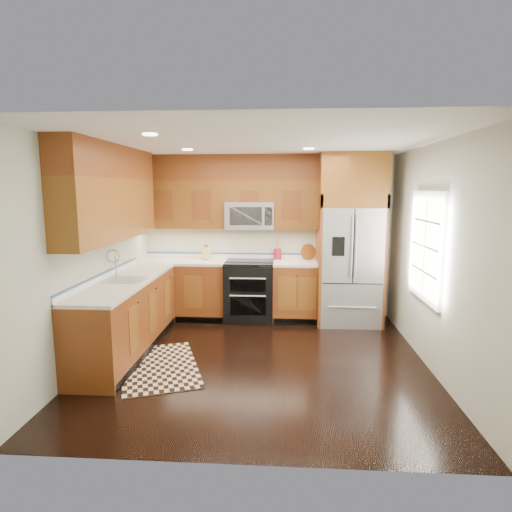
# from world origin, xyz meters

# --- Properties ---
(ground) EXTENTS (4.00, 4.00, 0.00)m
(ground) POSITION_xyz_m (0.00, 0.00, 0.00)
(ground) COLOR black
(ground) RESTS_ON ground
(wall_back) EXTENTS (4.00, 0.02, 2.60)m
(wall_back) POSITION_xyz_m (0.00, 2.00, 1.30)
(wall_back) COLOR beige
(wall_back) RESTS_ON ground
(wall_left) EXTENTS (0.02, 4.00, 2.60)m
(wall_left) POSITION_xyz_m (-2.00, 0.00, 1.30)
(wall_left) COLOR beige
(wall_left) RESTS_ON ground
(wall_right) EXTENTS (0.02, 4.00, 2.60)m
(wall_right) POSITION_xyz_m (2.00, 0.00, 1.30)
(wall_right) COLOR beige
(wall_right) RESTS_ON ground
(window) EXTENTS (0.04, 1.10, 1.30)m
(window) POSITION_xyz_m (1.98, 0.20, 1.40)
(window) COLOR white
(window) RESTS_ON ground
(base_cabinets) EXTENTS (2.85, 3.00, 0.90)m
(base_cabinets) POSITION_xyz_m (-1.23, 0.90, 0.45)
(base_cabinets) COLOR maroon
(base_cabinets) RESTS_ON ground
(countertop) EXTENTS (2.86, 3.01, 0.04)m
(countertop) POSITION_xyz_m (-1.09, 1.01, 0.92)
(countertop) COLOR beige
(countertop) RESTS_ON base_cabinets
(upper_cabinets) EXTENTS (2.85, 3.00, 1.15)m
(upper_cabinets) POSITION_xyz_m (-1.15, 1.09, 2.02)
(upper_cabinets) COLOR brown
(upper_cabinets) RESTS_ON ground
(range) EXTENTS (0.76, 0.67, 0.95)m
(range) POSITION_xyz_m (-0.25, 1.67, 0.47)
(range) COLOR black
(range) RESTS_ON ground
(microwave) EXTENTS (0.76, 0.40, 0.42)m
(microwave) POSITION_xyz_m (-0.25, 1.80, 1.66)
(microwave) COLOR #B2B2B7
(microwave) RESTS_ON ground
(refrigerator) EXTENTS (0.98, 0.75, 2.60)m
(refrigerator) POSITION_xyz_m (1.30, 1.63, 1.30)
(refrigerator) COLOR #B2B2B7
(refrigerator) RESTS_ON ground
(sink_faucet) EXTENTS (0.54, 0.44, 0.37)m
(sink_faucet) POSITION_xyz_m (-1.73, 0.23, 0.99)
(sink_faucet) COLOR #B2B2B7
(sink_faucet) RESTS_ON countertop
(rug) EXTENTS (1.27, 1.60, 0.01)m
(rug) POSITION_xyz_m (-1.15, -0.26, 0.01)
(rug) COLOR black
(rug) RESTS_ON ground
(knife_block) EXTENTS (0.13, 0.15, 0.25)m
(knife_block) POSITION_xyz_m (-0.96, 1.83, 1.04)
(knife_block) COLOR tan
(knife_block) RESTS_ON countertop
(utensil_crock) EXTENTS (0.14, 0.14, 0.36)m
(utensil_crock) POSITION_xyz_m (0.19, 1.93, 1.06)
(utensil_crock) COLOR maroon
(utensil_crock) RESTS_ON countertop
(cutting_board) EXTENTS (0.34, 0.34, 0.02)m
(cutting_board) POSITION_xyz_m (0.69, 1.94, 0.95)
(cutting_board) COLOR brown
(cutting_board) RESTS_ON countertop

